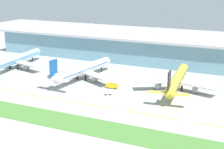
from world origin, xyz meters
TOP-DOWN VIEW (x-y plane):
  - ground_plane at (0.00, 0.00)m, footprint 600.00×600.00m
  - terminal_building at (-0.00, 100.24)m, footprint 288.00×34.00m
  - airliner_nearest at (-91.09, 41.18)m, footprint 48.43×71.68m
  - airliner_near_middle at (-31.49, 37.48)m, footprint 48.64×67.79m
  - airliner_far_middle at (30.58, 40.99)m, footprint 48.38×68.41m
  - taxiway_stripe_mid_west at (-37.00, -3.17)m, footprint 28.00×0.70m
  - taxiway_stripe_centre at (-3.00, -3.17)m, footprint 28.00×0.70m
  - taxiway_stripe_mid_east at (31.00, -3.17)m, footprint 28.00×0.70m
  - taxiway_stripe_east at (65.00, -3.17)m, footprint 28.00×0.70m
  - grass_verge at (0.00, -28.06)m, footprint 300.00×18.00m
  - baggage_cart at (-2.31, 15.72)m, footprint 4.00×3.52m
  - fuel_truck at (-5.49, 28.09)m, footprint 7.41×3.27m

SIDE VIEW (x-z plane):
  - ground_plane at x=0.00m, z-range 0.00..0.00m
  - taxiway_stripe_mid_west at x=-37.00m, z-range 0.00..0.04m
  - taxiway_stripe_centre at x=-3.00m, z-range 0.00..0.04m
  - taxiway_stripe_mid_east at x=31.00m, z-range 0.00..0.04m
  - taxiway_stripe_east at x=65.00m, z-range 0.00..0.04m
  - grass_verge at x=0.00m, z-range 0.00..0.10m
  - baggage_cart at x=-2.31m, z-range 0.02..2.50m
  - fuel_truck at x=-5.49m, z-range -0.21..4.74m
  - airliner_near_middle at x=-31.49m, z-range -3.00..15.90m
  - airliner_far_middle at x=30.58m, z-range -3.00..15.90m
  - airliner_nearest at x=-91.09m, z-range -2.99..15.91m
  - terminal_building at x=0.00m, z-range -4.30..25.17m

